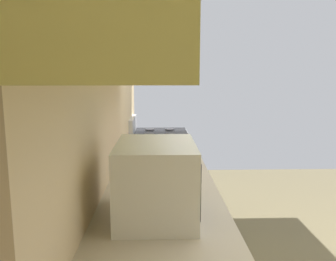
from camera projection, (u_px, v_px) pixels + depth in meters
wall_back at (95, 117)px, 1.89m from camera, size 4.40×0.12×2.61m
upper_cabinets at (129, 9)px, 1.45m from camera, size 2.20×0.35×0.59m
oven_range at (160, 173)px, 3.72m from camera, size 0.65×0.63×1.09m
microwave at (156, 180)px, 1.49m from camera, size 0.45×0.35×0.34m
bowl at (167, 155)px, 2.53m from camera, size 0.20×0.20×0.06m
kettle at (168, 163)px, 2.16m from camera, size 0.19×0.14×0.15m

